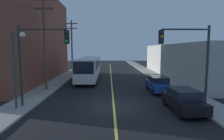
{
  "coord_description": "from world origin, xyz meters",
  "views": [
    {
      "loc": [
        -0.39,
        -14.31,
        4.4
      ],
      "look_at": [
        0.0,
        7.64,
        2.0
      ],
      "focal_mm": 30.36,
      "sensor_mm": 36.0,
      "label": 1
    }
  ],
  "objects_px": {
    "city_bus": "(89,67)",
    "traffic_signal_right_corner": "(187,51)",
    "traffic_signal_left_corner": "(40,51)",
    "utility_pole_near": "(45,38)",
    "utility_pole_mid": "(72,44)",
    "parked_car_blue": "(158,84)",
    "parked_car_black": "(183,100)",
    "street_lamp_left": "(17,59)"
  },
  "relations": [
    {
      "from": "parked_car_blue",
      "to": "utility_pole_mid",
      "type": "xyz_separation_m",
      "value": [
        -12.17,
        17.23,
        4.65
      ]
    },
    {
      "from": "city_bus",
      "to": "utility_pole_mid",
      "type": "height_order",
      "value": "utility_pole_mid"
    },
    {
      "from": "parked_car_black",
      "to": "utility_pole_mid",
      "type": "relative_size",
      "value": 0.46
    },
    {
      "from": "parked_car_black",
      "to": "utility_pole_mid",
      "type": "distance_m",
      "value": 26.9
    },
    {
      "from": "city_bus",
      "to": "traffic_signal_left_corner",
      "type": "distance_m",
      "value": 13.36
    },
    {
      "from": "city_bus",
      "to": "traffic_signal_right_corner",
      "type": "distance_m",
      "value": 15.89
    },
    {
      "from": "street_lamp_left",
      "to": "city_bus",
      "type": "bearing_deg",
      "value": 75.1
    },
    {
      "from": "parked_car_blue",
      "to": "utility_pole_near",
      "type": "relative_size",
      "value": 0.44
    },
    {
      "from": "parked_car_black",
      "to": "traffic_signal_left_corner",
      "type": "height_order",
      "value": "traffic_signal_left_corner"
    },
    {
      "from": "city_bus",
      "to": "traffic_signal_right_corner",
      "type": "height_order",
      "value": "traffic_signal_right_corner"
    },
    {
      "from": "city_bus",
      "to": "street_lamp_left",
      "type": "distance_m",
      "value": 14.26
    },
    {
      "from": "utility_pole_mid",
      "to": "traffic_signal_left_corner",
      "type": "height_order",
      "value": "utility_pole_mid"
    },
    {
      "from": "parked_car_blue",
      "to": "traffic_signal_left_corner",
      "type": "height_order",
      "value": "traffic_signal_left_corner"
    },
    {
      "from": "utility_pole_mid",
      "to": "traffic_signal_left_corner",
      "type": "xyz_separation_m",
      "value": [
        1.99,
        -22.42,
        -1.19
      ]
    },
    {
      "from": "traffic_signal_left_corner",
      "to": "parked_car_blue",
      "type": "bearing_deg",
      "value": 27.04
    },
    {
      "from": "traffic_signal_left_corner",
      "to": "parked_car_black",
      "type": "bearing_deg",
      "value": -5.78
    },
    {
      "from": "parked_car_black",
      "to": "street_lamp_left",
      "type": "relative_size",
      "value": 0.81
    },
    {
      "from": "city_bus",
      "to": "utility_pole_mid",
      "type": "bearing_deg",
      "value": 113.95
    },
    {
      "from": "utility_pole_mid",
      "to": "traffic_signal_right_corner",
      "type": "bearing_deg",
      "value": -60.46
    },
    {
      "from": "traffic_signal_right_corner",
      "to": "parked_car_black",
      "type": "bearing_deg",
      "value": -120.55
    },
    {
      "from": "utility_pole_near",
      "to": "street_lamp_left",
      "type": "height_order",
      "value": "utility_pole_near"
    },
    {
      "from": "utility_pole_mid",
      "to": "utility_pole_near",
      "type": "bearing_deg",
      "value": -88.75
    },
    {
      "from": "parked_car_black",
      "to": "parked_car_blue",
      "type": "bearing_deg",
      "value": 91.3
    },
    {
      "from": "parked_car_black",
      "to": "parked_car_blue",
      "type": "height_order",
      "value": "same"
    },
    {
      "from": "city_bus",
      "to": "street_lamp_left",
      "type": "bearing_deg",
      "value": -104.9
    },
    {
      "from": "utility_pole_near",
      "to": "utility_pole_mid",
      "type": "height_order",
      "value": "utility_pole_near"
    },
    {
      "from": "street_lamp_left",
      "to": "traffic_signal_left_corner",
      "type": "bearing_deg",
      "value": 26.73
    },
    {
      "from": "traffic_signal_left_corner",
      "to": "utility_pole_near",
      "type": "bearing_deg",
      "value": 105.39
    },
    {
      "from": "parked_car_black",
      "to": "street_lamp_left",
      "type": "xyz_separation_m",
      "value": [
        -11.73,
        0.33,
        2.9
      ]
    },
    {
      "from": "utility_pole_mid",
      "to": "parked_car_blue",
      "type": "bearing_deg",
      "value": -54.77
    },
    {
      "from": "parked_car_blue",
      "to": "street_lamp_left",
      "type": "relative_size",
      "value": 0.8
    },
    {
      "from": "parked_car_black",
      "to": "traffic_signal_left_corner",
      "type": "relative_size",
      "value": 0.74
    },
    {
      "from": "parked_car_black",
      "to": "street_lamp_left",
      "type": "bearing_deg",
      "value": 178.38
    },
    {
      "from": "traffic_signal_left_corner",
      "to": "street_lamp_left",
      "type": "xyz_separation_m",
      "value": [
        -1.42,
        -0.71,
        -0.56
      ]
    },
    {
      "from": "street_lamp_left",
      "to": "utility_pole_near",
      "type": "bearing_deg",
      "value": 91.85
    },
    {
      "from": "utility_pole_near",
      "to": "traffic_signal_left_corner",
      "type": "bearing_deg",
      "value": -74.61
    },
    {
      "from": "utility_pole_mid",
      "to": "city_bus",
      "type": "bearing_deg",
      "value": -66.05
    },
    {
      "from": "city_bus",
      "to": "traffic_signal_left_corner",
      "type": "relative_size",
      "value": 2.03
    },
    {
      "from": "city_bus",
      "to": "traffic_signal_right_corner",
      "type": "bearing_deg",
      "value": -56.76
    },
    {
      "from": "utility_pole_mid",
      "to": "street_lamp_left",
      "type": "distance_m",
      "value": 23.21
    },
    {
      "from": "street_lamp_left",
      "to": "traffic_signal_right_corner",
      "type": "bearing_deg",
      "value": 2.46
    },
    {
      "from": "traffic_signal_left_corner",
      "to": "street_lamp_left",
      "type": "bearing_deg",
      "value": -153.27
    }
  ]
}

